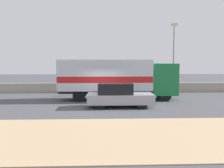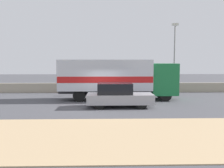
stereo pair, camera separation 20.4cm
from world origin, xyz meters
name	(u,v)px [view 1 (the left image)]	position (x,y,z in m)	size (l,w,h in m)	color
ground_plane	(105,107)	(0.00, 0.00, 0.00)	(80.00, 80.00, 0.00)	#47474C
dirt_shoulder_foreground	(107,136)	(0.00, -6.60, 0.02)	(60.00, 5.77, 0.04)	tan
stone_wall_backdrop	(104,88)	(0.00, 7.46, 0.46)	(60.00, 0.35, 0.92)	#A39984
street_lamp	(174,53)	(6.45, 6.47, 3.77)	(0.56, 0.28, 6.46)	gray
box_truck	(115,77)	(0.84, 2.92, 1.79)	(9.09, 2.38, 3.14)	#196B38
car_hatchback	(119,95)	(0.90, -0.23, 0.79)	(4.31, 1.71, 1.60)	#9E9EA3
pedestrian	(168,84)	(6.10, 6.82, 0.85)	(0.36, 0.36, 1.63)	slate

